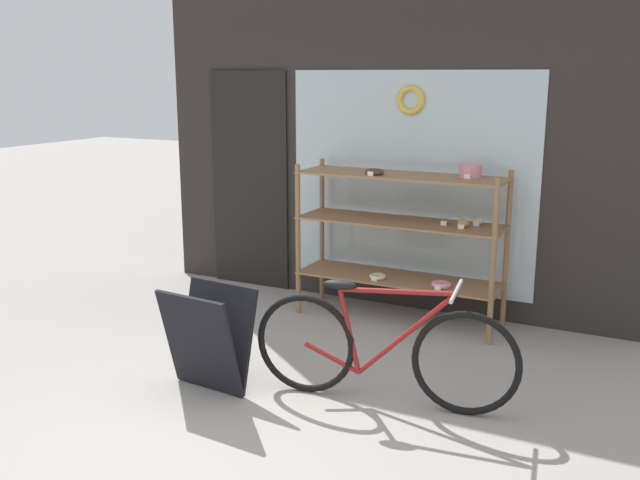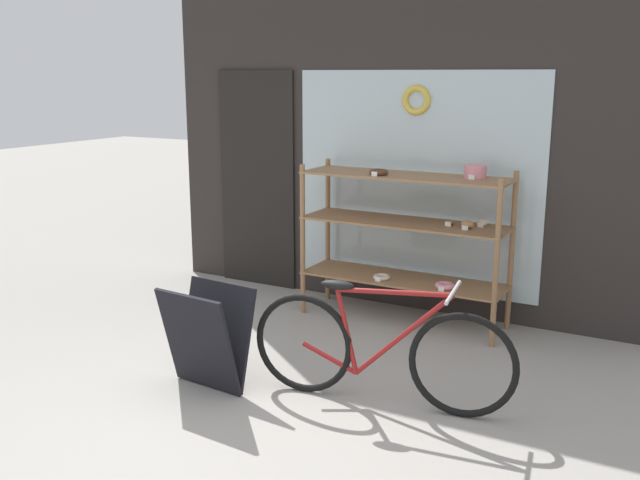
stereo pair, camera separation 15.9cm
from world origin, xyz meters
name	(u,v)px [view 2 (the right image)]	position (x,y,z in m)	size (l,w,h in m)	color
ground_plane	(204,435)	(0.00, 0.00, 0.00)	(30.00, 30.00, 0.00)	gray
storefront_facade	(392,112)	(-0.04, 2.81, 1.74)	(4.60, 0.13, 3.60)	#2D2826
display_case	(409,227)	(0.29, 2.42, 0.82)	(1.74, 0.51, 1.36)	#8E6642
bicycle	(379,350)	(0.73, 0.87, 0.36)	(1.71, 0.46, 0.81)	black
sandwich_board	(207,338)	(-0.37, 0.54, 0.35)	(0.59, 0.42, 0.69)	black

